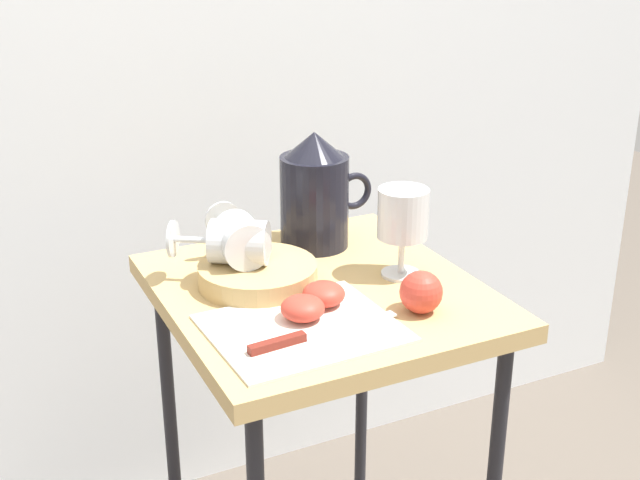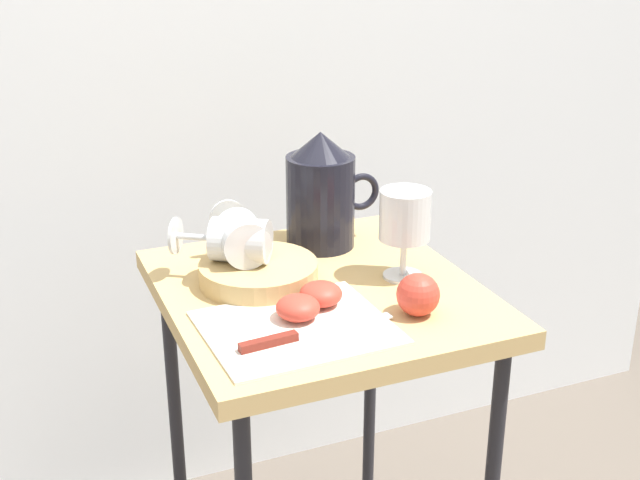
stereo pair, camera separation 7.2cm
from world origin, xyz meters
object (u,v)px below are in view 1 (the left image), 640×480
object	(u,v)px
pitcher	(315,200)
apple_half_left	(303,308)
basket_tray	(258,274)
wine_glass_tipped_far	(240,239)
wine_glass_upright	(403,218)
knife	(303,337)
wine_glass_tipped_near	(236,242)
table	(320,330)
apple_whole	(421,292)
apple_half_right	(324,294)

from	to	relation	value
pitcher	apple_half_left	world-z (taller)	pitcher
basket_tray	wine_glass_tipped_far	bearing A→B (deg)	130.19
wine_glass_upright	apple_half_left	bearing A→B (deg)	-159.44
wine_glass_tipped_far	knife	bearing A→B (deg)	-89.06
basket_tray	wine_glass_tipped_near	size ratio (longest dim) A/B	1.14
table	pitcher	distance (m)	0.24
wine_glass_tipped_near	wine_glass_tipped_far	bearing A→B (deg)	23.45
basket_tray	knife	bearing A→B (deg)	-94.40
pitcher	wine_glass_tipped_far	xyz separation A→B (m)	(-0.17, -0.09, -0.01)
pitcher	apple_whole	distance (m)	0.31
apple_whole	pitcher	bearing A→B (deg)	95.13
table	wine_glass_upright	bearing A→B (deg)	-6.58
table	wine_glass_tipped_near	bearing A→B (deg)	147.33
wine_glass_upright	wine_glass_tipped_far	world-z (taller)	wine_glass_upright
apple_half_right	knife	world-z (taller)	apple_half_right
wine_glass_tipped_near	apple_half_right	distance (m)	0.17
table	apple_half_left	xyz separation A→B (m)	(-0.07, -0.10, 0.10)
apple_half_right	pitcher	bearing A→B (deg)	67.51
pitcher	apple_half_right	world-z (taller)	pitcher
basket_tray	apple_half_right	distance (m)	0.13
wine_glass_tipped_far	apple_half_left	world-z (taller)	wine_glass_tipped_far
wine_glass_tipped_near	apple_half_left	distance (m)	0.18
table	knife	bearing A→B (deg)	-123.30
table	wine_glass_tipped_far	bearing A→B (deg)	144.24
wine_glass_tipped_far	knife	world-z (taller)	wine_glass_tipped_far
table	wine_glass_upright	size ratio (longest dim) A/B	4.84
apple_half_left	apple_half_right	xyz separation A→B (m)	(0.05, 0.03, 0.00)
table	wine_glass_upright	distance (m)	0.22
apple_whole	knife	size ratio (longest dim) A/B	0.27
wine_glass_tipped_far	apple_half_right	world-z (taller)	wine_glass_tipped_far
apple_half_left	table	bearing A→B (deg)	52.29
wine_glass_tipped_far	apple_whole	size ratio (longest dim) A/B	2.32
wine_glass_tipped_far	apple_half_right	bearing A→B (deg)	-60.95
wine_glass_upright	apple_half_right	bearing A→B (deg)	-163.05
table	apple_whole	world-z (taller)	apple_whole
wine_glass_upright	wine_glass_tipped_near	bearing A→B (deg)	160.71
basket_tray	pitcher	size ratio (longest dim) A/B	0.92
apple_half_left	wine_glass_tipped_far	bearing A→B (deg)	100.00
knife	apple_whole	bearing A→B (deg)	2.92
pitcher	wine_glass_upright	size ratio (longest dim) A/B	1.39
basket_tray	wine_glass_tipped_near	world-z (taller)	wine_glass_tipped_near
pitcher	apple_half_left	xyz separation A→B (m)	(-0.14, -0.26, -0.06)
wine_glass_upright	knife	xyz separation A→B (m)	(-0.24, -0.14, -0.09)
apple_half_right	apple_whole	bearing A→B (deg)	-32.05
wine_glass_tipped_far	apple_whole	bearing A→B (deg)	-47.31
knife	basket_tray	bearing A→B (deg)	85.60
pitcher	table	bearing A→B (deg)	-112.97
wine_glass_tipped_near	apple_half_right	size ratio (longest dim) A/B	2.57
wine_glass_tipped_near	apple_whole	bearing A→B (deg)	-45.80
basket_tray	apple_half_left	world-z (taller)	apple_half_left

